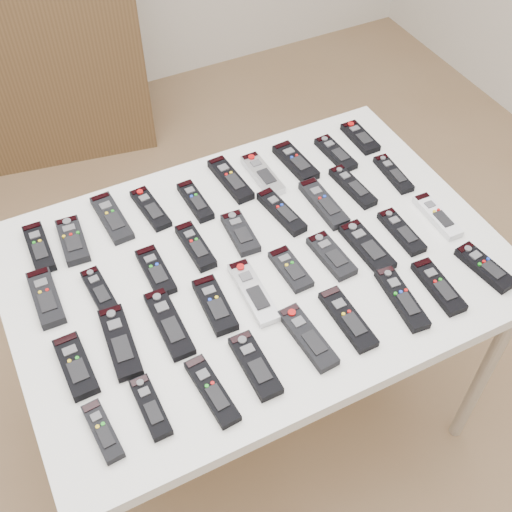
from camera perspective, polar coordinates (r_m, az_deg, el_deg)
name	(u,v)px	position (r m, az deg, el deg)	size (l,w,h in m)	color
ground	(240,399)	(2.31, -1.46, -12.62)	(4.00, 4.00, 0.00)	olive
table	(256,276)	(1.69, 0.00, -1.75)	(1.25, 0.88, 0.78)	white
remote_0	(39,248)	(1.76, -18.72, 0.68)	(0.05, 0.17, 0.02)	black
remote_1	(73,241)	(1.75, -15.98, 1.33)	(0.06, 0.16, 0.02)	black
remote_2	(112,218)	(1.79, -12.70, 3.33)	(0.06, 0.19, 0.02)	black
remote_3	(151,209)	(1.79, -9.36, 4.18)	(0.05, 0.17, 0.02)	black
remote_4	(195,201)	(1.80, -5.42, 4.88)	(0.04, 0.16, 0.02)	black
remote_5	(230,179)	(1.85, -2.29, 6.81)	(0.05, 0.19, 0.02)	black
remote_6	(262,175)	(1.87, 0.57, 7.25)	(0.05, 0.18, 0.02)	#B7B7BC
remote_7	(296,162)	(1.91, 3.54, 8.34)	(0.06, 0.17, 0.02)	black
remote_8	(336,153)	(1.96, 7.09, 9.04)	(0.05, 0.16, 0.02)	black
remote_9	(360,137)	(2.03, 9.24, 10.37)	(0.05, 0.15, 0.02)	black
remote_10	(46,298)	(1.64, -18.17, -3.53)	(0.06, 0.18, 0.02)	black
remote_11	(100,291)	(1.62, -13.73, -3.07)	(0.04, 0.15, 0.02)	black
remote_12	(156,271)	(1.63, -8.90, -1.33)	(0.05, 0.16, 0.02)	black
remote_13	(196,246)	(1.67, -5.40, 0.86)	(0.05, 0.16, 0.02)	black
remote_14	(240,233)	(1.70, -1.40, 2.06)	(0.06, 0.15, 0.02)	black
remote_15	(281,212)	(1.76, 2.28, 3.94)	(0.04, 0.18, 0.02)	black
remote_16	(324,203)	(1.79, 6.02, 4.67)	(0.05, 0.19, 0.02)	black
remote_17	(353,187)	(1.85, 8.58, 6.12)	(0.05, 0.18, 0.02)	black
remote_18	(393,174)	(1.92, 12.11, 7.16)	(0.04, 0.16, 0.02)	black
remote_19	(76,366)	(1.50, -15.72, -9.39)	(0.06, 0.17, 0.02)	black
remote_20	(120,342)	(1.52, -11.99, -7.48)	(0.06, 0.20, 0.02)	black
remote_21	(169,323)	(1.53, -7.74, -5.96)	(0.06, 0.20, 0.02)	black
remote_22	(215,305)	(1.55, -3.68, -4.35)	(0.06, 0.17, 0.02)	black
remote_23	(253,292)	(1.57, -0.24, -3.22)	(0.05, 0.20, 0.02)	#B7B7BC
remote_24	(291,269)	(1.62, 3.09, -1.17)	(0.05, 0.14, 0.02)	black
remote_25	(331,256)	(1.66, 6.72, 0.02)	(0.06, 0.15, 0.02)	black
remote_26	(367,247)	(1.69, 9.83, 0.82)	(0.06, 0.18, 0.02)	black
remote_27	(401,232)	(1.75, 12.80, 2.12)	(0.05, 0.16, 0.02)	black
remote_28	(437,216)	(1.81, 15.81, 3.43)	(0.05, 0.17, 0.02)	silver
remote_29	(103,431)	(1.41, -13.46, -14.90)	(0.04, 0.14, 0.02)	black
remote_30	(151,407)	(1.42, -9.35, -13.11)	(0.04, 0.15, 0.02)	black
remote_31	(212,391)	(1.42, -3.94, -11.87)	(0.05, 0.18, 0.02)	black
remote_32	(255,365)	(1.45, -0.08, -9.69)	(0.06, 0.17, 0.02)	black
remote_33	(308,337)	(1.50, 4.63, -7.22)	(0.05, 0.19, 0.02)	black
remote_34	(348,319)	(1.54, 8.16, -5.56)	(0.05, 0.19, 0.02)	black
remote_35	(402,298)	(1.60, 12.83, -3.70)	(0.05, 0.19, 0.02)	black
remote_36	(439,286)	(1.64, 15.92, -2.62)	(0.05, 0.17, 0.02)	black
remote_37	(485,267)	(1.72, 19.68, -0.95)	(0.05, 0.16, 0.02)	black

